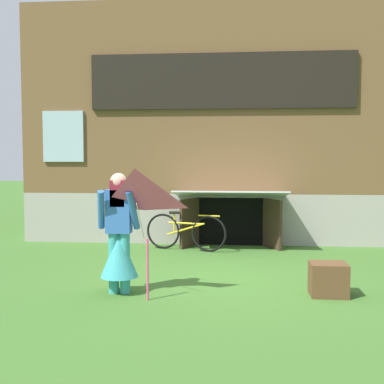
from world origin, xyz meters
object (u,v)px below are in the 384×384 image
(person, at_px, (119,243))
(bicycle_yellow, at_px, (185,232))
(wooden_crate, at_px, (328,279))
(kite, at_px, (135,200))

(person, distance_m, bicycle_yellow, 3.31)
(person, distance_m, wooden_crate, 2.91)
(wooden_crate, bearing_deg, person, -177.08)
(person, relative_size, kite, 1.00)
(kite, xyz_separation_m, wooden_crate, (2.53, 0.65, -1.12))
(wooden_crate, bearing_deg, kite, -165.55)
(kite, relative_size, bicycle_yellow, 0.99)
(bicycle_yellow, height_order, wooden_crate, bicycle_yellow)
(bicycle_yellow, distance_m, wooden_crate, 3.85)
(person, bearing_deg, kite, -35.80)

